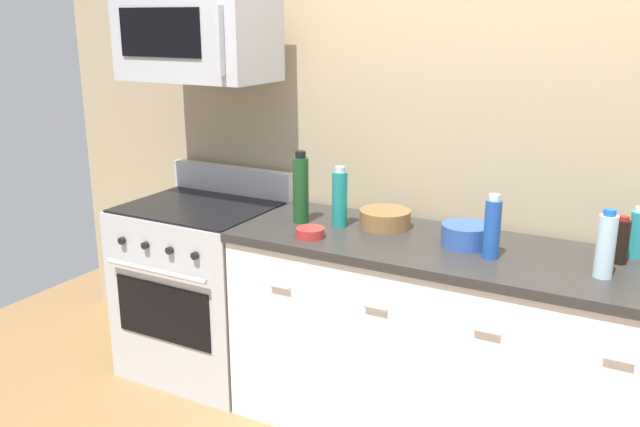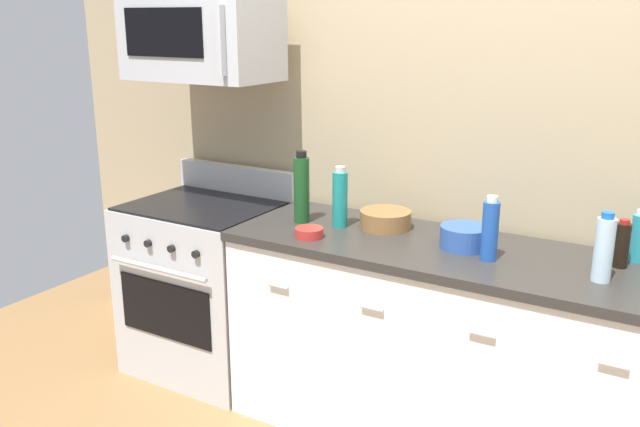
% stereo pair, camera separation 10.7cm
% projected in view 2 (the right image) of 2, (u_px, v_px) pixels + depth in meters
% --- Properties ---
extents(back_wall, '(5.07, 0.10, 2.70)m').
position_uv_depth(back_wall, '(493.00, 133.00, 3.05)').
color(back_wall, tan).
rests_on(back_wall, ground_plane).
extents(counter_unit, '(1.98, 0.66, 0.92)m').
position_uv_depth(counter_unit, '(450.00, 348.00, 2.96)').
color(counter_unit, white).
rests_on(counter_unit, ground_plane).
extents(range_oven, '(0.76, 0.69, 1.07)m').
position_uv_depth(range_oven, '(208.00, 285.00, 3.64)').
color(range_oven, '#B7BABF').
rests_on(range_oven, ground_plane).
extents(microwave, '(0.74, 0.44, 0.40)m').
position_uv_depth(microwave, '(201.00, 38.00, 3.32)').
color(microwave, '#B7BABF').
extents(bottle_soda_blue, '(0.07, 0.07, 0.26)m').
position_uv_depth(bottle_soda_blue, '(490.00, 230.00, 2.67)').
color(bottle_soda_blue, '#1E4CA5').
rests_on(bottle_soda_blue, countertop_slab).
extents(bottle_water_clear, '(0.07, 0.07, 0.26)m').
position_uv_depth(bottle_water_clear, '(604.00, 249.00, 2.46)').
color(bottle_water_clear, silver).
rests_on(bottle_water_clear, countertop_slab).
extents(bottle_dish_soap, '(0.06, 0.06, 0.21)m').
position_uv_depth(bottle_dish_soap, '(639.00, 237.00, 2.67)').
color(bottle_dish_soap, teal).
rests_on(bottle_dish_soap, countertop_slab).
extents(bottle_sparkling_teal, '(0.07, 0.07, 0.28)m').
position_uv_depth(bottle_sparkling_teal, '(340.00, 198.00, 3.10)').
color(bottle_sparkling_teal, '#197F7A').
rests_on(bottle_sparkling_teal, countertop_slab).
extents(bottle_wine_green, '(0.07, 0.07, 0.34)m').
position_uv_depth(bottle_wine_green, '(301.00, 189.00, 3.16)').
color(bottle_wine_green, '#19471E').
rests_on(bottle_wine_green, countertop_slab).
extents(bottle_soy_sauce_dark, '(0.06, 0.06, 0.19)m').
position_uv_depth(bottle_soy_sauce_dark, '(622.00, 245.00, 2.61)').
color(bottle_soy_sauce_dark, black).
rests_on(bottle_soy_sauce_dark, countertop_slab).
extents(bowl_blue_mixing, '(0.21, 0.21, 0.09)m').
position_uv_depth(bowl_blue_mixing, '(465.00, 236.00, 2.84)').
color(bowl_blue_mixing, '#2D519E').
rests_on(bowl_blue_mixing, countertop_slab).
extents(bowl_red_small, '(0.13, 0.13, 0.04)m').
position_uv_depth(bowl_red_small, '(309.00, 232.00, 2.98)').
color(bowl_red_small, '#B72D28').
rests_on(bowl_red_small, countertop_slab).
extents(bowl_wooden_salad, '(0.23, 0.23, 0.08)m').
position_uv_depth(bowl_wooden_salad, '(385.00, 219.00, 3.11)').
color(bowl_wooden_salad, brown).
rests_on(bowl_wooden_salad, countertop_slab).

